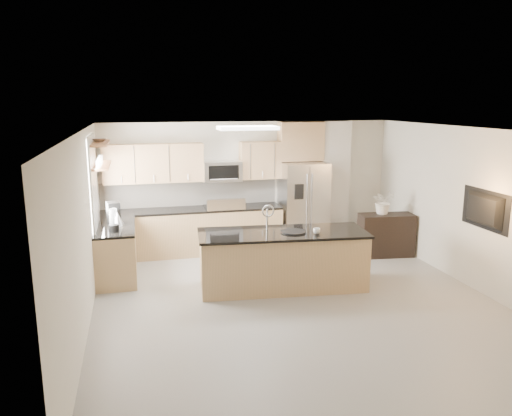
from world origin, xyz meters
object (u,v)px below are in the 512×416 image
object	(u,v)px
credenza	(386,235)
television	(480,210)
microwave	(222,171)
coffee_maker	(113,213)
cup	(317,231)
blender	(113,222)
bowl	(99,139)
refrigerator	(303,205)
kettle	(118,218)
flower_vase	(384,195)
island	(283,260)
platter	(293,232)
range	(224,229)

from	to	relation	value
credenza	television	bearing A→B (deg)	-71.28
microwave	coffee_maker	xyz separation A→B (m)	(-2.10, -1.01, -0.53)
cup	blender	xyz separation A→B (m)	(-3.14, 0.99, 0.10)
blender	bowl	xyz separation A→B (m)	(-0.18, 0.57, 1.29)
microwave	blender	distance (m)	2.66
refrigerator	kettle	world-z (taller)	refrigerator
microwave	credenza	distance (m)	3.48
flower_vase	television	bearing A→B (deg)	-76.41
island	television	distance (m)	3.19
platter	bowl	world-z (taller)	bowl
kettle	coffee_maker	bearing A→B (deg)	115.36
flower_vase	television	world-z (taller)	television
cup	blender	bearing A→B (deg)	162.52
island	coffee_maker	world-z (taller)	island
microwave	refrigerator	size ratio (longest dim) A/B	0.43
range	flower_vase	world-z (taller)	flower_vase
kettle	refrigerator	bearing A→B (deg)	14.93
bowl	refrigerator	bearing A→B (deg)	12.13
credenza	cup	world-z (taller)	cup
range	credenza	world-z (taller)	range
cup	flower_vase	xyz separation A→B (m)	(1.93, 1.47, 0.22)
microwave	cup	distance (m)	2.86
microwave	refrigerator	xyz separation A→B (m)	(1.66, -0.17, -0.74)
kettle	bowl	distance (m)	1.37
platter	coffee_maker	bearing A→B (deg)	153.73
island	credenza	bearing A→B (deg)	30.60
kettle	flower_vase	distance (m)	5.02
cup	blender	distance (m)	3.29
blender	microwave	bearing A→B (deg)	37.30
island	kettle	bearing A→B (deg)	161.14
microwave	flower_vase	world-z (taller)	microwave
credenza	blender	world-z (taller)	blender
platter	kettle	size ratio (longest dim) A/B	1.53
blender	coffee_maker	distance (m)	0.58
blender	television	size ratio (longest dim) A/B	0.35
television	credenza	bearing A→B (deg)	12.47
platter	bowl	xyz separation A→B (m)	(-2.98, 1.39, 1.43)
flower_vase	platter	bearing A→B (deg)	-150.05
range	flower_vase	xyz separation A→B (m)	(2.99, -0.97, 0.74)
platter	coffee_maker	world-z (taller)	coffee_maker
range	cup	size ratio (longest dim) A/B	9.78
platter	coffee_maker	xyz separation A→B (m)	(-2.83, 1.39, 0.15)
refrigerator	blender	world-z (taller)	refrigerator
blender	television	xyz separation A→B (m)	(5.58, -1.66, 0.26)
cup	bowl	bearing A→B (deg)	154.82
blender	kettle	size ratio (longest dim) A/B	1.42
cup	platter	xyz separation A→B (m)	(-0.33, 0.17, -0.03)
range	television	bearing A→B (deg)	-41.64
blender	kettle	xyz separation A→B (m)	(0.05, 0.43, -0.05)
credenza	cup	bearing A→B (deg)	-138.52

